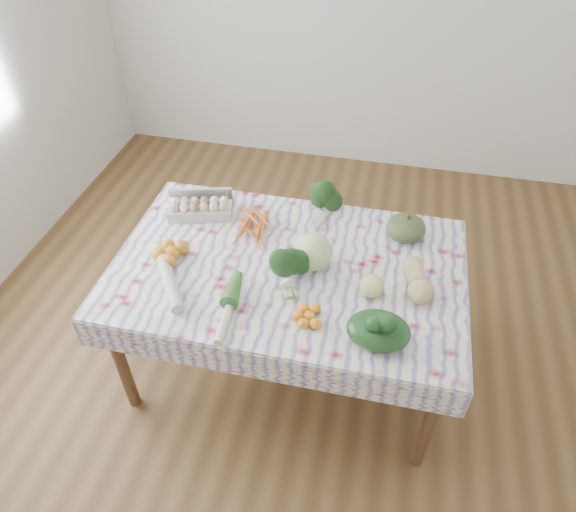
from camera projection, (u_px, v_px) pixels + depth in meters
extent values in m
plane|color=#55391D|center=(288.00, 361.00, 2.95)|extent=(4.50, 4.50, 0.00)
cube|color=brown|center=(288.00, 270.00, 2.46)|extent=(1.60, 1.00, 0.04)
cylinder|color=brown|center=(121.00, 363.00, 2.51)|extent=(0.06, 0.06, 0.71)
cylinder|color=brown|center=(429.00, 423.00, 2.27)|extent=(0.06, 0.06, 0.71)
cylinder|color=brown|center=(186.00, 247.00, 3.15)|extent=(0.06, 0.06, 0.71)
cylinder|color=brown|center=(432.00, 285.00, 2.91)|extent=(0.06, 0.06, 0.71)
cube|color=white|center=(288.00, 266.00, 2.44)|extent=(1.66, 1.06, 0.01)
cube|color=#B5B5B0|center=(200.00, 209.00, 2.68)|extent=(0.35, 0.21, 0.09)
cube|color=orange|center=(255.00, 230.00, 2.59)|extent=(0.27, 0.26, 0.04)
ellipsoid|color=#193914|center=(321.00, 205.00, 2.66)|extent=(0.17, 0.15, 0.15)
ellipsoid|color=#3F512A|center=(406.00, 228.00, 2.54)|extent=(0.25, 0.25, 0.13)
sphere|color=#C3D98B|center=(313.00, 252.00, 2.37)|extent=(0.23, 0.23, 0.18)
ellipsoid|color=tan|center=(418.00, 280.00, 2.28)|extent=(0.16, 0.26, 0.11)
cube|color=orange|center=(172.00, 253.00, 2.44)|extent=(0.27, 0.27, 0.07)
ellipsoid|color=#1C461B|center=(285.00, 273.00, 2.31)|extent=(0.22, 0.22, 0.12)
cube|color=orange|center=(309.00, 315.00, 2.17)|extent=(0.19, 0.19, 0.05)
sphere|color=#EDE482|center=(372.00, 286.00, 2.26)|extent=(0.12, 0.12, 0.11)
ellipsoid|color=black|center=(379.00, 330.00, 2.07)|extent=(0.31, 0.28, 0.11)
cylinder|color=beige|center=(169.00, 280.00, 2.32)|extent=(0.28, 0.37, 0.06)
cylinder|color=beige|center=(229.00, 309.00, 2.20)|extent=(0.06, 0.37, 0.04)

